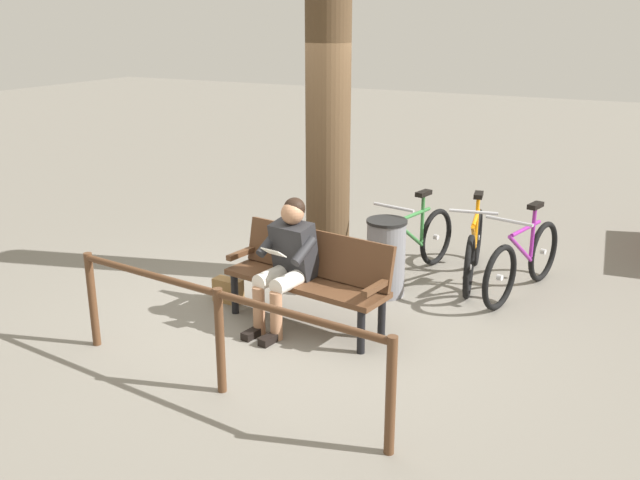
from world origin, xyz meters
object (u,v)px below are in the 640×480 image
bicycle_black (523,261)px  bicycle_blue (413,245)px  bench (310,272)px  litter_bin (386,258)px  handbag (228,290)px  tree_trunk (328,134)px  bicycle_silver (474,249)px  person_reading (287,258)px

bicycle_black → bicycle_blue: (1.18, 0.04, 0.00)m
bench → litter_bin: (-0.36, -0.96, -0.10)m
handbag → tree_trunk: size_ratio=0.09×
handbag → bicycle_black: (-2.57, -1.56, 0.24)m
handbag → bicycle_silver: (-2.02, -1.72, 0.24)m
tree_trunk → bicycle_black: bearing=-165.4°
bench → litter_bin: size_ratio=2.06×
handbag → bicycle_silver: size_ratio=0.18×
bicycle_silver → litter_bin: bearing=-50.6°
bicycle_blue → person_reading: bearing=-7.0°
tree_trunk → bicycle_silver: size_ratio=1.91×
bench → bicycle_blue: 1.64m
handbag → bicycle_silver: bicycle_silver is taller
bench → tree_trunk: tree_trunk is taller
person_reading → handbag: bearing=-5.7°
tree_trunk → litter_bin: (-0.73, 0.14, -1.19)m
litter_bin → bicycle_black: bicycle_black is taller
bench → tree_trunk: bearing=-62.9°
litter_bin → bicycle_silver: size_ratio=0.48×
bicycle_black → bicycle_silver: 0.58m
bicycle_silver → handbag: bearing=-60.1°
handbag → litter_bin: litter_bin is taller
bench → person_reading: (0.16, 0.14, 0.16)m
person_reading → tree_trunk: size_ratio=0.38×
person_reading → handbag: person_reading is taller
handbag → bicycle_black: size_ratio=0.18×
handbag → person_reading: bearing=165.9°
bench → person_reading: 0.27m
bicycle_black → bicycle_silver: size_ratio=0.99×
bench → bicycle_silver: 2.07m
person_reading → litter_bin: 1.25m
bicycle_black → bicycle_blue: size_ratio=1.00×
person_reading → bicycle_blue: size_ratio=0.72×
litter_bin → bicycle_blue: size_ratio=0.48×
bench → tree_trunk: size_ratio=0.52×
handbag → bench: bearing=176.4°
bench → bicycle_silver: bearing=-112.1°
bench → person_reading: bearing=50.4°
handbag → bicycle_blue: bearing=-132.6°
bicycle_black → litter_bin: bearing=-49.2°
person_reading → tree_trunk: bearing=-71.8°
tree_trunk → bicycle_blue: bearing=-149.1°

